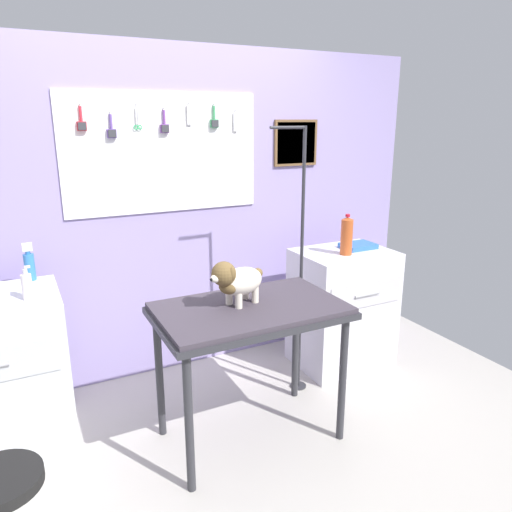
# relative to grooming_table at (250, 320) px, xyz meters

# --- Properties ---
(ground) EXTENTS (4.40, 4.00, 0.04)m
(ground) POSITION_rel_grooming_table_xyz_m (-0.12, -0.23, -0.76)
(ground) COLOR #B2ACA4
(rear_wall_panel) EXTENTS (4.00, 0.11, 2.30)m
(rear_wall_panel) POSITION_rel_grooming_table_xyz_m (-0.11, 1.05, 0.42)
(rear_wall_panel) COLOR #9585BC
(rear_wall_panel) RESTS_ON ground
(grooming_table) EXTENTS (1.04, 0.63, 0.83)m
(grooming_table) POSITION_rel_grooming_table_xyz_m (0.00, 0.00, 0.00)
(grooming_table) COLOR #2D2D33
(grooming_table) RESTS_ON ground
(grooming_arm) EXTENTS (0.30, 0.11, 1.77)m
(grooming_arm) POSITION_rel_grooming_table_xyz_m (0.53, 0.34, 0.09)
(grooming_arm) COLOR #2D2D33
(grooming_arm) RESTS_ON ground
(dog) EXTENTS (0.36, 0.24, 0.27)m
(dog) POSITION_rel_grooming_table_xyz_m (-0.06, 0.04, 0.23)
(dog) COLOR beige
(dog) RESTS_ON grooming_table
(cabinet_right) EXTENTS (0.68, 0.54, 0.89)m
(cabinet_right) POSITION_rel_grooming_table_xyz_m (1.02, 0.51, -0.30)
(cabinet_right) COLOR silver
(cabinet_right) RESTS_ON ground
(stool) EXTENTS (0.31, 0.31, 0.57)m
(stool) POSITION_rel_grooming_table_xyz_m (-1.26, -0.50, -0.28)
(stool) COLOR #9E9EA3
(stool) RESTS_ON ground
(spray_bottle_tall) EXTENTS (0.05, 0.05, 0.18)m
(spray_bottle_tall) POSITION_rel_grooming_table_xyz_m (-1.08, 0.42, 0.24)
(spray_bottle_tall) COLOR white
(spray_bottle_tall) RESTS_ON counter_left
(pump_bottle_white) EXTENTS (0.06, 0.06, 0.22)m
(pump_bottle_white) POSITION_rel_grooming_table_xyz_m (-1.05, 0.76, 0.26)
(pump_bottle_white) COLOR #3072B8
(pump_bottle_white) RESTS_ON counter_left
(soda_bottle) EXTENTS (0.08, 0.08, 0.29)m
(soda_bottle) POSITION_rel_grooming_table_xyz_m (0.97, 0.43, 0.28)
(soda_bottle) COLOR #BB5023
(soda_bottle) RESTS_ON cabinet_right
(supply_tray) EXTENTS (0.24, 0.18, 0.04)m
(supply_tray) POSITION_rel_grooming_table_xyz_m (1.16, 0.53, 0.16)
(supply_tray) COLOR blue
(supply_tray) RESTS_ON cabinet_right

